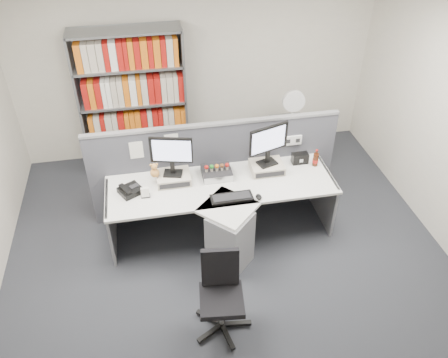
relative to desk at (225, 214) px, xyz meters
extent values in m
plane|color=#31333A|center=(0.00, -0.60, -0.46)|extent=(5.50, 5.50, 0.00)
cube|color=beige|center=(0.00, 2.15, 0.89)|extent=(5.00, 0.04, 2.70)
cube|color=white|center=(0.00, -0.60, 2.24)|extent=(5.00, 5.50, 0.04)
cube|color=#494A53|center=(0.00, 0.65, 0.17)|extent=(3.00, 0.05, 1.25)
cube|color=gray|center=(0.00, 0.65, 0.80)|extent=(3.00, 0.07, 0.03)
cube|color=white|center=(0.95, 0.62, 0.49)|extent=(0.22, 0.04, 0.12)
cube|color=white|center=(-0.90, 0.63, 0.59)|extent=(0.16, 0.00, 0.22)
cube|color=white|center=(-0.50, 0.63, 0.59)|extent=(0.16, 0.00, 0.22)
cube|color=white|center=(0.70, 0.63, 0.59)|extent=(0.16, 0.00, 0.22)
cube|color=silver|center=(0.00, 0.22, 0.25)|extent=(2.60, 0.80, 0.03)
cube|color=silver|center=(0.00, -0.18, 0.25)|extent=(0.74, 0.74, 0.03)
cube|color=gray|center=(0.00, -0.30, -0.11)|extent=(0.57, 0.57, 0.69)
cube|color=gray|center=(-1.28, 0.22, -0.10)|extent=(0.03, 0.70, 0.72)
cube|color=gray|center=(1.28, 0.22, -0.10)|extent=(0.03, 0.70, 0.72)
cube|color=gray|center=(0.00, 0.58, -0.11)|extent=(2.50, 0.02, 0.45)
cube|color=#BFB29E|center=(-0.52, 0.38, 0.31)|extent=(0.38, 0.30, 0.10)
cube|color=black|center=(-0.52, 0.23, 0.31)|extent=(0.34, 0.01, 0.06)
cube|color=#BFB29E|center=(0.58, 0.38, 0.31)|extent=(0.38, 0.30, 0.10)
cube|color=black|center=(0.58, 0.23, 0.31)|extent=(0.34, 0.01, 0.06)
cube|color=black|center=(-0.52, 0.38, 0.37)|extent=(0.24, 0.20, 0.02)
cube|color=black|center=(-0.52, 0.38, 0.46)|extent=(0.05, 0.04, 0.17)
cube|color=black|center=(-0.52, 0.38, 0.69)|extent=(0.47, 0.15, 0.31)
cube|color=#CBD2FF|center=(-0.52, 0.37, 0.69)|extent=(0.41, 0.10, 0.26)
cube|color=black|center=(0.58, 0.38, 0.37)|extent=(0.25, 0.22, 0.02)
cube|color=black|center=(0.58, 0.38, 0.46)|extent=(0.06, 0.04, 0.18)
cube|color=black|center=(0.58, 0.38, 0.70)|extent=(0.48, 0.19, 0.32)
cube|color=#CBD2FF|center=(0.57, 0.37, 0.70)|extent=(0.42, 0.14, 0.27)
cube|color=black|center=(-0.02, 0.39, 0.31)|extent=(0.34, 0.30, 0.09)
cube|color=silver|center=(-0.02, 0.25, 0.31)|extent=(0.34, 0.01, 0.08)
cylinder|color=#BFB29E|center=(-0.14, 0.37, 0.37)|extent=(0.03, 0.03, 0.03)
sphere|color=#A5140F|center=(-0.14, 0.37, 0.41)|extent=(0.05, 0.05, 0.05)
cylinder|color=#BFB29E|center=(-0.08, 0.37, 0.37)|extent=(0.03, 0.03, 0.03)
sphere|color=#19721E|center=(-0.08, 0.37, 0.41)|extent=(0.05, 0.05, 0.05)
cylinder|color=#BFB29E|center=(-0.02, 0.37, 0.37)|extent=(0.03, 0.03, 0.03)
sphere|color=orange|center=(-0.02, 0.37, 0.41)|extent=(0.05, 0.05, 0.05)
cylinder|color=#BFB29E|center=(0.04, 0.37, 0.37)|extent=(0.03, 0.03, 0.03)
sphere|color=#593319|center=(0.04, 0.37, 0.41)|extent=(0.05, 0.05, 0.05)
cylinder|color=#BFB29E|center=(0.10, 0.37, 0.37)|extent=(0.03, 0.03, 0.03)
sphere|color=#A5140F|center=(0.10, 0.37, 0.41)|extent=(0.05, 0.05, 0.05)
cube|color=black|center=(0.06, -0.05, 0.28)|extent=(0.47, 0.18, 0.03)
cube|color=black|center=(0.06, -0.05, 0.29)|extent=(0.41, 0.13, 0.01)
ellipsoid|color=black|center=(0.36, -0.10, 0.28)|extent=(0.06, 0.10, 0.04)
cube|color=black|center=(-1.01, 0.26, 0.30)|extent=(0.30, 0.30, 0.06)
cube|color=black|center=(-1.07, 0.23, 0.35)|extent=(0.14, 0.19, 0.04)
cube|color=black|center=(-0.97, 0.29, 0.33)|extent=(0.12, 0.11, 0.01)
cube|color=black|center=(-0.86, 0.16, 0.27)|extent=(0.10, 0.06, 0.02)
cube|color=white|center=(-0.86, 0.14, 0.33)|extent=(0.09, 0.03, 0.10)
cube|color=white|center=(-0.86, 0.18, 0.33)|extent=(0.09, 0.03, 0.10)
sphere|color=#CB8B43|center=(-0.73, 0.37, 0.42)|extent=(0.10, 0.10, 0.10)
sphere|color=#CB8B43|center=(-0.73, 0.37, 0.50)|extent=(0.07, 0.07, 0.07)
sphere|color=#CB8B43|center=(-0.76, 0.37, 0.53)|extent=(0.03, 0.03, 0.03)
sphere|color=#CB8B43|center=(-0.69, 0.37, 0.53)|extent=(0.03, 0.03, 0.03)
cube|color=black|center=(1.01, 0.47, 0.33)|extent=(0.19, 0.11, 0.13)
cylinder|color=#3F190A|center=(1.17, 0.38, 0.35)|extent=(0.06, 0.06, 0.16)
cylinder|color=#A5140F|center=(1.17, 0.38, 0.33)|extent=(0.07, 0.07, 0.05)
cylinder|color=#3F190A|center=(1.17, 0.38, 0.45)|extent=(0.03, 0.03, 0.05)
cylinder|color=#A5140F|center=(1.17, 0.38, 0.48)|extent=(0.03, 0.03, 0.01)
cube|color=slate|center=(-1.59, 1.85, 0.54)|extent=(0.03, 0.40, 2.00)
cube|color=slate|center=(-0.21, 1.85, 0.54)|extent=(0.03, 0.40, 2.00)
cube|color=slate|center=(-0.90, 2.04, 0.54)|extent=(1.40, 0.02, 2.00)
cube|color=slate|center=(-0.90, 1.85, -0.44)|extent=(1.38, 0.40, 0.03)
cube|color=slate|center=(-0.90, 1.85, 0.06)|extent=(1.38, 0.40, 0.03)
cube|color=slate|center=(-0.90, 1.85, 0.56)|extent=(1.38, 0.40, 0.03)
cube|color=slate|center=(-0.90, 1.85, 1.06)|extent=(1.38, 0.40, 0.03)
cube|color=slate|center=(-0.90, 1.85, 1.52)|extent=(1.38, 0.40, 0.03)
cube|color=#A5140F|center=(-0.90, 1.82, -0.24)|extent=(1.24, 0.28, 0.36)
cube|color=orange|center=(-0.90, 1.82, 0.26)|extent=(1.24, 0.28, 0.36)
cube|color=#BFB29E|center=(-0.90, 1.82, 0.76)|extent=(1.24, 0.28, 0.36)
cube|color=white|center=(-0.90, 1.82, 1.26)|extent=(1.24, 0.28, 0.36)
cube|color=slate|center=(1.20, 1.40, -0.11)|extent=(0.45, 0.60, 0.70)
cube|color=black|center=(1.20, 1.10, 0.06)|extent=(0.40, 0.02, 0.28)
cube|color=black|center=(1.20, 1.10, -0.26)|extent=(0.40, 0.02, 0.28)
cylinder|color=white|center=(1.20, 1.40, 0.26)|extent=(0.18, 0.18, 0.03)
cylinder|color=white|center=(1.20, 1.40, 0.36)|extent=(0.03, 0.03, 0.18)
cylinder|color=white|center=(1.20, 1.39, 0.60)|extent=(0.30, 0.08, 0.30)
cylinder|color=silver|center=(1.20, 1.41, 0.60)|extent=(0.30, 0.07, 0.30)
cylinder|color=silver|center=(-0.25, -1.13, -0.23)|extent=(0.04, 0.04, 0.36)
cube|color=black|center=(-0.25, -1.13, -0.04)|extent=(0.45, 0.45, 0.06)
cube|color=black|center=(-0.23, -0.95, 0.21)|extent=(0.37, 0.14, 0.41)
cube|color=black|center=(-0.09, -1.15, -0.42)|extent=(0.27, 0.08, 0.04)
cylinder|color=black|center=(0.02, -1.17, -0.43)|extent=(0.04, 0.04, 0.03)
cube|color=black|center=(-0.18, -0.99, -0.42)|extent=(0.15, 0.26, 0.04)
cylinder|color=black|center=(-0.14, -0.89, -0.43)|extent=(0.04, 0.04, 0.03)
cube|color=black|center=(-0.37, -1.03, -0.42)|extent=(0.23, 0.21, 0.04)
cylinder|color=black|center=(-0.45, -0.95, -0.43)|extent=(0.04, 0.04, 0.03)
cube|color=black|center=(-0.39, -1.21, -0.42)|extent=(0.25, 0.17, 0.04)
cylinder|color=black|center=(-0.48, -1.27, -0.43)|extent=(0.04, 0.04, 0.03)
cube|color=black|center=(-0.22, -1.29, -0.42)|extent=(0.10, 0.27, 0.04)
cylinder|color=black|center=(-0.20, -1.40, -0.43)|extent=(0.04, 0.04, 0.03)
camera|label=1|loc=(-0.74, -3.83, 3.46)|focal=36.85mm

